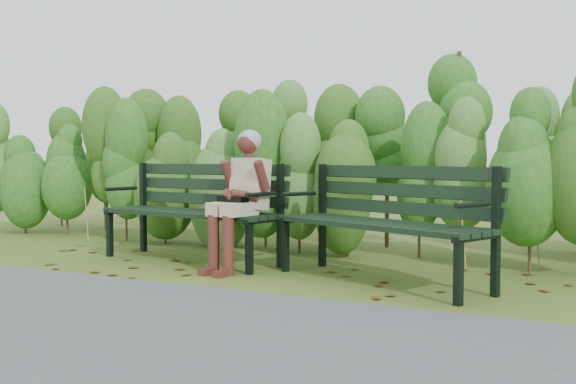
% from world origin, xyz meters
% --- Properties ---
extents(ground, '(80.00, 80.00, 0.00)m').
position_xyz_m(ground, '(0.00, 0.00, 0.00)').
color(ground, '#425819').
extents(footpath, '(60.00, 2.50, 0.01)m').
position_xyz_m(footpath, '(0.00, -2.20, 0.01)').
color(footpath, '#474749').
rests_on(footpath, ground).
extents(hedge_band, '(11.04, 1.67, 2.42)m').
position_xyz_m(hedge_band, '(0.00, 1.86, 1.26)').
color(hedge_band, '#47381E').
rests_on(hedge_band, ground).
extents(leaf_litter, '(5.80, 2.27, 0.01)m').
position_xyz_m(leaf_litter, '(-0.15, -0.10, 0.00)').
color(leaf_litter, '#5B3514').
rests_on(leaf_litter, ground).
extents(bench_left, '(2.13, 0.97, 1.03)m').
position_xyz_m(bench_left, '(-1.05, 0.30, 0.61)').
color(bench_left, black).
rests_on(bench_left, ground).
extents(bench_right, '(2.15, 1.39, 1.03)m').
position_xyz_m(bench_right, '(1.13, 0.06, 0.60)').
color(bench_right, black).
rests_on(bench_right, ground).
extents(seated_woman, '(0.53, 0.78, 1.36)m').
position_xyz_m(seated_woman, '(-0.32, -0.01, 0.79)').
color(seated_woman, beige).
rests_on(seated_woman, ground).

